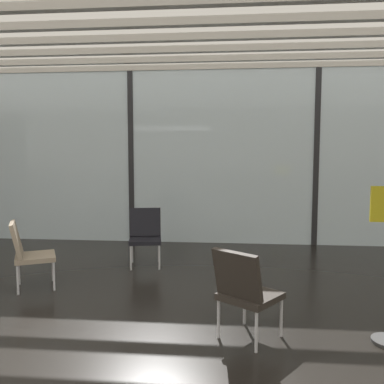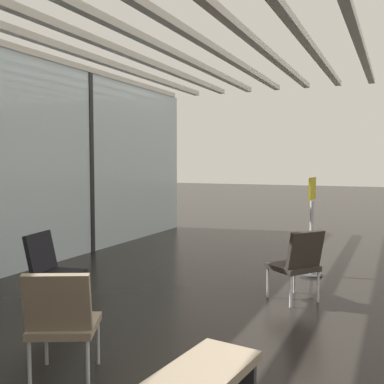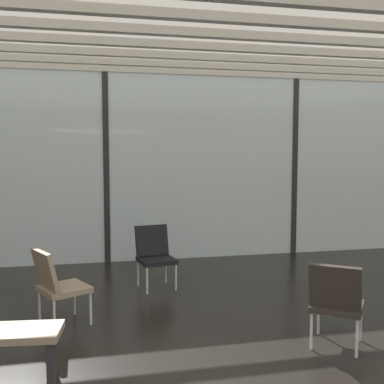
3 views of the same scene
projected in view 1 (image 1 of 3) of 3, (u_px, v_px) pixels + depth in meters
name	position (u px, v px, depth m)	size (l,w,h in m)	color
glass_curtain_wall	(132.00, 158.00, 7.88)	(14.00, 0.08, 3.28)	silver
window_mullion_1	(132.00, 158.00, 7.88)	(0.10, 0.12, 3.28)	black
window_mullion_2	(316.00, 158.00, 7.56)	(0.10, 0.12, 3.28)	black
ceiling_slats	(57.00, 6.00, 4.45)	(13.72, 6.72, 0.10)	beige
parked_airplane	(146.00, 146.00, 12.92)	(12.31, 3.94, 3.94)	silver
lounge_chair_2	(245.00, 288.00, 3.72)	(0.70, 0.71, 0.87)	#28231E
lounge_chair_3	(145.00, 233.00, 6.29)	(0.57, 0.61, 0.87)	black
lounge_chair_4	(28.00, 251.00, 5.17)	(0.68, 0.66, 0.87)	#7F705B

